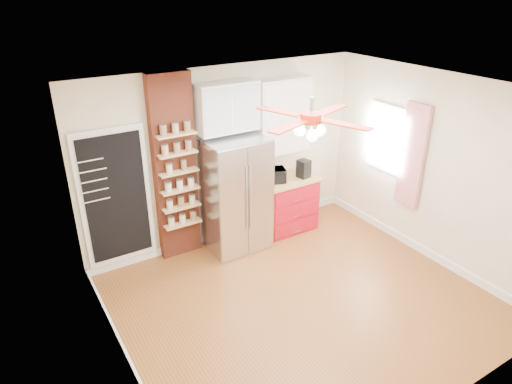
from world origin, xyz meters
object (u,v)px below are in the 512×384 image
ceiling_fan (311,118)px  toaster_oven (272,175)px  canister_left (309,171)px  fridge (235,194)px  coffee_maker (304,169)px  pantry_jar_oats (169,169)px  red_cabinet (286,203)px

ceiling_fan → toaster_oven: ceiling_fan is taller
toaster_oven → canister_left: bearing=13.2°
ceiling_fan → canister_left: size_ratio=10.99×
fridge → canister_left: size_ratio=13.73×
coffee_maker → pantry_jar_oats: bearing=165.1°
red_cabinet → ceiling_fan: 2.75m
fridge → toaster_oven: fridge is taller
fridge → coffee_maker: 1.23m
coffee_maker → pantry_jar_oats: (-2.16, 0.18, 0.39)m
toaster_oven → canister_left: (0.64, -0.08, -0.04)m
red_cabinet → coffee_maker: 0.65m
pantry_jar_oats → canister_left: bearing=-3.8°
red_cabinet → pantry_jar_oats: pantry_jar_oats is taller
pantry_jar_oats → fridge: bearing=-7.6°
red_cabinet → ceiling_fan: (-0.92, -1.68, 1.97)m
toaster_oven → pantry_jar_oats: bearing=-162.1°
fridge → red_cabinet: 1.06m
red_cabinet → ceiling_fan: bearing=-118.7°
fridge → canister_left: (1.34, -0.03, 0.09)m
coffee_maker → pantry_jar_oats: pantry_jar_oats is taller
red_cabinet → toaster_oven: (-0.27, 0.00, 0.56)m
coffee_maker → ceiling_fan: bearing=-136.6°
canister_left → pantry_jar_oats: 2.34m
ceiling_fan → red_cabinet: bearing=61.3°
ceiling_fan → toaster_oven: 2.29m
ceiling_fan → toaster_oven: (0.65, 1.68, -1.42)m
fridge → toaster_oven: bearing=4.5°
fridge → pantry_jar_oats: 1.10m
coffee_maker → pantry_jar_oats: 2.20m
red_cabinet → canister_left: canister_left is taller
coffee_maker → canister_left: 0.15m
ceiling_fan → toaster_oven: size_ratio=3.59×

